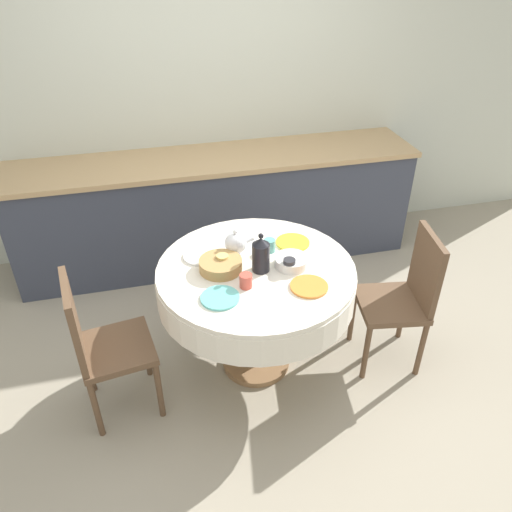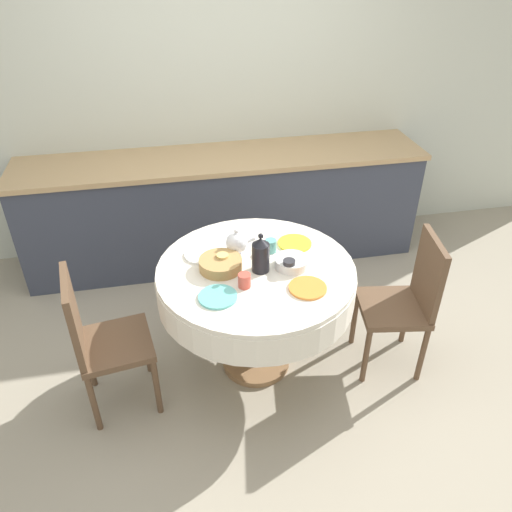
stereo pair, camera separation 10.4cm
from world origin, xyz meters
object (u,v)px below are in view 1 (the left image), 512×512
chair_right (100,342)px  coffee_carafe (261,255)px  teapot (236,243)px  chair_left (405,294)px

chair_right → coffee_carafe: size_ratio=3.84×
coffee_carafe → teapot: coffee_carafe is taller
chair_right → teapot: teapot is taller
chair_right → teapot: bearing=101.5°
chair_left → coffee_carafe: coffee_carafe is taller
chair_right → teapot: 0.95m
chair_left → coffee_carafe: 0.97m
teapot → chair_right: bearing=-159.9°
coffee_carafe → chair_right: bearing=-173.4°
chair_right → coffee_carafe: coffee_carafe is taller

